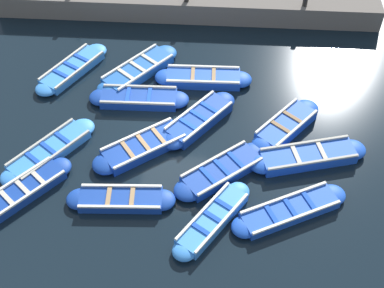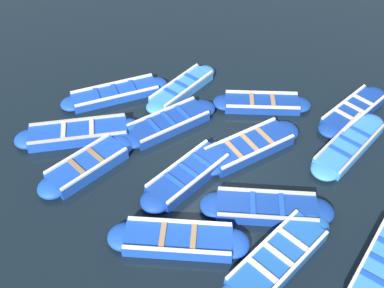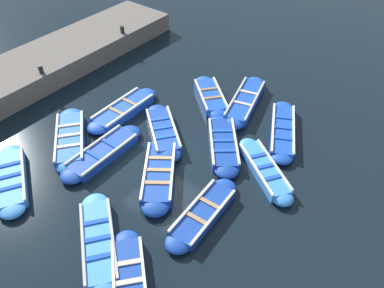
{
  "view_description": "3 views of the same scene",
  "coord_description": "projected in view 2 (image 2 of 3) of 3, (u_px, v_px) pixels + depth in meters",
  "views": [
    {
      "loc": [
        12.41,
        1.49,
        13.35
      ],
      "look_at": [
        0.61,
        0.72,
        0.33
      ],
      "focal_mm": 50.0,
      "sensor_mm": 36.0,
      "label": 1
    },
    {
      "loc": [
        -9.27,
        -0.03,
        9.9
      ],
      "look_at": [
        0.55,
        0.88,
        0.26
      ],
      "focal_mm": 42.0,
      "sensor_mm": 36.0,
      "label": 2
    },
    {
      "loc": [
        6.98,
        -7.16,
        9.52
      ],
      "look_at": [
        0.67,
        0.98,
        0.21
      ],
      "focal_mm": 35.0,
      "sensor_mm": 36.0,
      "label": 3
    }
  ],
  "objects": [
    {
      "name": "boat_centre",
      "position": [
        262.0,
        103.0,
        15.38
      ],
      "size": [
        1.0,
        3.39,
        0.35
      ],
      "color": "navy",
      "rests_on": "ground"
    },
    {
      "name": "boat_stern_in",
      "position": [
        178.0,
        240.0,
        11.4
      ],
      "size": [
        0.99,
        3.66,
        0.42
      ],
      "color": "#1947B7",
      "rests_on": "ground"
    },
    {
      "name": "boat_near_quay",
      "position": [
        266.0,
        208.0,
        12.15
      ],
      "size": [
        1.01,
        3.65,
        0.39
      ],
      "color": "navy",
      "rests_on": "ground"
    },
    {
      "name": "boat_end_of_row",
      "position": [
        249.0,
        147.0,
        13.83
      ],
      "size": [
        2.95,
        3.52,
        0.41
      ],
      "color": "navy",
      "rests_on": "ground"
    },
    {
      "name": "boat_far_corner",
      "position": [
        278.0,
        259.0,
        11.03
      ],
      "size": [
        3.52,
        3.15,
        0.41
      ],
      "color": "#1E59AD",
      "rests_on": "ground"
    },
    {
      "name": "boat_drifting",
      "position": [
        383.0,
        266.0,
        10.91
      ],
      "size": [
        3.49,
        2.57,
        0.36
      ],
      "color": "#3884E0",
      "rests_on": "ground"
    },
    {
      "name": "boat_tucked",
      "position": [
        169.0,
        123.0,
        14.63
      ],
      "size": [
        2.93,
        3.31,
        0.38
      ],
      "color": "navy",
      "rests_on": "ground"
    },
    {
      "name": "boat_bow_out",
      "position": [
        188.0,
        175.0,
        12.97
      ],
      "size": [
        3.24,
        2.81,
        0.44
      ],
      "color": "navy",
      "rests_on": "ground"
    },
    {
      "name": "boat_broadside",
      "position": [
        353.0,
        111.0,
        15.07
      ],
      "size": [
        3.12,
        2.87,
        0.37
      ],
      "color": "navy",
      "rests_on": "ground"
    },
    {
      "name": "boat_inner_gap",
      "position": [
        87.0,
        165.0,
        13.24
      ],
      "size": [
        3.04,
        2.74,
        0.44
      ],
      "color": "#1947B7",
      "rests_on": "ground"
    },
    {
      "name": "boat_alongside",
      "position": [
        115.0,
        94.0,
        15.77
      ],
      "size": [
        2.42,
        3.78,
        0.35
      ],
      "color": "#1947B7",
      "rests_on": "ground"
    },
    {
      "name": "boat_outer_left",
      "position": [
        182.0,
        88.0,
        15.95
      ],
      "size": [
        3.19,
        2.49,
        0.38
      ],
      "color": "#3884E0",
      "rests_on": "ground"
    },
    {
      "name": "boat_outer_right",
      "position": [
        79.0,
        133.0,
        14.25
      ],
      "size": [
        1.86,
        4.06,
        0.43
      ],
      "color": "#1947B7",
      "rests_on": "ground"
    },
    {
      "name": "boat_mid_row",
      "position": [
        349.0,
        145.0,
        13.92
      ],
      "size": [
        3.47,
        2.93,
        0.35
      ],
      "color": "#3884E0",
      "rests_on": "ground"
    },
    {
      "name": "ground_plane",
      "position": [
        219.0,
        165.0,
        13.52
      ],
      "size": [
        120.0,
        120.0,
        0.0
      ],
      "primitive_type": "plane",
      "color": "black"
    }
  ]
}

